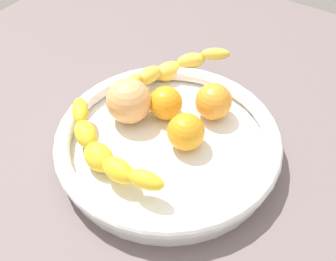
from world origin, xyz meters
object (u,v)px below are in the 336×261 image
object	(u,v)px
orange_mid_left	(186,132)
orange_mid_right	(213,102)
fruit_bowl	(168,142)
peach_blush	(129,101)
banana_draped_left	(171,69)
banana_draped_right	(103,151)
orange_front	(166,103)

from	to	relation	value
orange_mid_left	orange_mid_right	world-z (taller)	orange_mid_right
fruit_bowl	peach_blush	size ratio (longest dim) A/B	4.76
fruit_bowl	orange_mid_left	size ratio (longest dim) A/B	6.01
banana_draped_left	banana_draped_right	bearing A→B (deg)	-173.64
banana_draped_left	banana_draped_right	world-z (taller)	same
banana_draped_left	orange_mid_right	distance (cm)	11.82
fruit_bowl	orange_mid_right	distance (cm)	10.64
banana_draped_left	orange_front	world-z (taller)	orange_front
banana_draped_right	peach_blush	xyz separation A→B (cm)	(10.42, 2.96, 0.94)
banana_draped_left	banana_draped_right	distance (cm)	22.90
orange_front	peach_blush	world-z (taller)	peach_blush
orange_mid_right	peach_blush	distance (cm)	14.31
orange_mid_left	orange_mid_right	bearing A→B (deg)	-1.15
banana_draped_right	orange_mid_right	xyz separation A→B (cm)	(18.83, -8.61, 0.26)
fruit_bowl	banana_draped_left	distance (cm)	16.39
banana_draped_left	orange_mid_left	size ratio (longest dim) A/B	3.46
orange_mid_left	banana_draped_left	bearing A→B (deg)	41.26
peach_blush	banana_draped_right	bearing A→B (deg)	-164.17
orange_mid_left	peach_blush	bearing A→B (deg)	89.16
banana_draped_right	orange_mid_right	distance (cm)	20.70
fruit_bowl	orange_mid_left	xyz separation A→B (cm)	(1.29, -2.54, 2.83)
orange_mid_left	peach_blush	xyz separation A→B (cm)	(0.17, 11.39, 0.80)
banana_draped_left	orange_mid_left	xyz separation A→B (cm)	(-12.51, -10.97, 0.17)
orange_mid_left	orange_mid_right	distance (cm)	8.57
fruit_bowl	orange_front	distance (cm)	7.19
fruit_bowl	banana_draped_right	bearing A→B (deg)	146.65
banana_draped_left	peach_blush	size ratio (longest dim) A/B	2.73
fruit_bowl	orange_mid_left	distance (cm)	4.01
banana_draped_right	peach_blush	bearing A→B (deg)	15.83
banana_draped_right	orange_front	distance (cm)	14.45
orange_front	orange_mid_right	distance (cm)	8.08
orange_front	peach_blush	size ratio (longest dim) A/B	0.75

